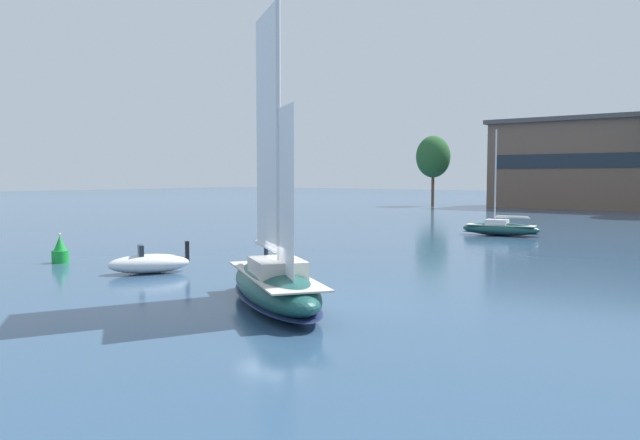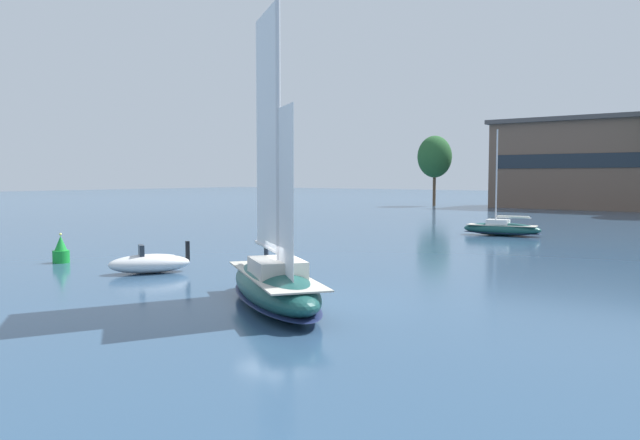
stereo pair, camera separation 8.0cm
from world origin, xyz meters
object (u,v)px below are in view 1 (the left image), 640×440
(channel_buoy, at_px, (60,251))
(sailboat_main, at_px, (275,280))
(sailboat_moored_mid_channel, at_px, (500,228))
(tree_shore_center, at_px, (433,157))
(motor_tender, at_px, (149,263))

(channel_buoy, bearing_deg, sailboat_main, -5.06)
(sailboat_main, relative_size, sailboat_moored_mid_channel, 1.41)
(tree_shore_center, height_order, motor_tender, tree_shore_center)
(sailboat_moored_mid_channel, height_order, channel_buoy, sailboat_moored_mid_channel)
(sailboat_moored_mid_channel, distance_m, channel_buoy, 35.85)
(sailboat_moored_mid_channel, relative_size, motor_tender, 2.03)
(sailboat_main, distance_m, sailboat_moored_mid_channel, 34.63)
(motor_tender, distance_m, channel_buoy, 7.58)
(sailboat_main, height_order, sailboat_moored_mid_channel, sailboat_main)
(tree_shore_center, bearing_deg, motor_tender, -73.63)
(tree_shore_center, distance_m, channel_buoy, 80.44)
(sailboat_main, bearing_deg, motor_tender, 167.87)
(tree_shore_center, distance_m, sailboat_moored_mid_channel, 55.29)
(sailboat_moored_mid_channel, bearing_deg, sailboat_main, -83.39)
(sailboat_main, xyz_separation_m, motor_tender, (-11.02, 2.37, -0.51))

